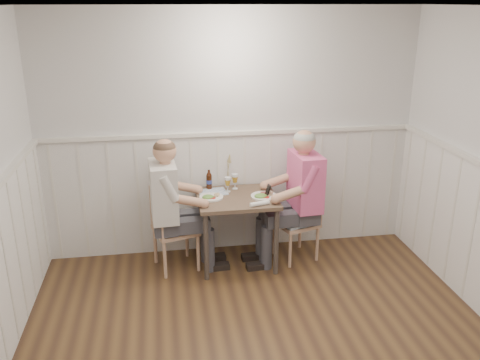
{
  "coord_description": "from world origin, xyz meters",
  "views": [
    {
      "loc": [
        -0.73,
        -2.92,
        2.63
      ],
      "look_at": [
        0.0,
        1.64,
        1.0
      ],
      "focal_mm": 38.0,
      "sensor_mm": 36.0,
      "label": 1
    }
  ],
  "objects_px": {
    "chair_right": "(300,218)",
    "grass_vase": "(227,172)",
    "diner_cream": "(169,217)",
    "beer_bottle": "(209,181)",
    "dining_table": "(237,207)",
    "man_in_pink": "(300,207)",
    "chair_left": "(170,226)"
  },
  "relations": [
    {
      "from": "dining_table",
      "to": "man_in_pink",
      "type": "distance_m",
      "value": 0.66
    },
    {
      "from": "chair_right",
      "to": "grass_vase",
      "type": "relative_size",
      "value": 2.17
    },
    {
      "from": "dining_table",
      "to": "beer_bottle",
      "type": "relative_size",
      "value": 3.78
    },
    {
      "from": "dining_table",
      "to": "chair_left",
      "type": "relative_size",
      "value": 0.93
    },
    {
      "from": "chair_right",
      "to": "diner_cream",
      "type": "distance_m",
      "value": 1.39
    },
    {
      "from": "man_in_pink",
      "to": "diner_cream",
      "type": "xyz_separation_m",
      "value": [
        -1.36,
        -0.01,
        -0.01
      ]
    },
    {
      "from": "beer_bottle",
      "to": "grass_vase",
      "type": "xyz_separation_m",
      "value": [
        0.2,
        0.03,
        0.08
      ]
    },
    {
      "from": "chair_right",
      "to": "diner_cream",
      "type": "xyz_separation_m",
      "value": [
        -1.38,
        -0.08,
        0.14
      ]
    },
    {
      "from": "man_in_pink",
      "to": "beer_bottle",
      "type": "relative_size",
      "value": 6.82
    },
    {
      "from": "chair_right",
      "to": "beer_bottle",
      "type": "xyz_separation_m",
      "value": [
        -0.94,
        0.24,
        0.39
      ]
    },
    {
      "from": "diner_cream",
      "to": "beer_bottle",
      "type": "bearing_deg",
      "value": 35.98
    },
    {
      "from": "beer_bottle",
      "to": "chair_left",
      "type": "bearing_deg",
      "value": -147.41
    },
    {
      "from": "dining_table",
      "to": "beer_bottle",
      "type": "distance_m",
      "value": 0.42
    },
    {
      "from": "chair_right",
      "to": "beer_bottle",
      "type": "distance_m",
      "value": 1.05
    },
    {
      "from": "dining_table",
      "to": "diner_cream",
      "type": "height_order",
      "value": "diner_cream"
    },
    {
      "from": "chair_right",
      "to": "man_in_pink",
      "type": "height_order",
      "value": "man_in_pink"
    },
    {
      "from": "chair_right",
      "to": "grass_vase",
      "type": "height_order",
      "value": "grass_vase"
    },
    {
      "from": "grass_vase",
      "to": "man_in_pink",
      "type": "bearing_deg",
      "value": -24.62
    },
    {
      "from": "dining_table",
      "to": "beer_bottle",
      "type": "bearing_deg",
      "value": 133.45
    },
    {
      "from": "dining_table",
      "to": "diner_cream",
      "type": "distance_m",
      "value": 0.7
    },
    {
      "from": "diner_cream",
      "to": "grass_vase",
      "type": "xyz_separation_m",
      "value": [
        0.63,
        0.34,
        0.33
      ]
    },
    {
      "from": "diner_cream",
      "to": "beer_bottle",
      "type": "height_order",
      "value": "diner_cream"
    },
    {
      "from": "diner_cream",
      "to": "beer_bottle",
      "type": "distance_m",
      "value": 0.6
    },
    {
      "from": "chair_right",
      "to": "dining_table",
      "type": "bearing_deg",
      "value": -177.36
    },
    {
      "from": "dining_table",
      "to": "chair_right",
      "type": "relative_size",
      "value": 0.96
    },
    {
      "from": "chair_left",
      "to": "beer_bottle",
      "type": "xyz_separation_m",
      "value": [
        0.43,
        0.28,
        0.37
      ]
    },
    {
      "from": "chair_left",
      "to": "grass_vase",
      "type": "xyz_separation_m",
      "value": [
        0.63,
        0.3,
        0.45
      ]
    },
    {
      "from": "chair_right",
      "to": "beer_bottle",
      "type": "height_order",
      "value": "beer_bottle"
    },
    {
      "from": "dining_table",
      "to": "diner_cream",
      "type": "relative_size",
      "value": 0.57
    },
    {
      "from": "grass_vase",
      "to": "dining_table",
      "type": "bearing_deg",
      "value": -78.54
    },
    {
      "from": "dining_table",
      "to": "diner_cream",
      "type": "bearing_deg",
      "value": -176.01
    },
    {
      "from": "chair_right",
      "to": "man_in_pink",
      "type": "distance_m",
      "value": 0.17
    }
  ]
}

